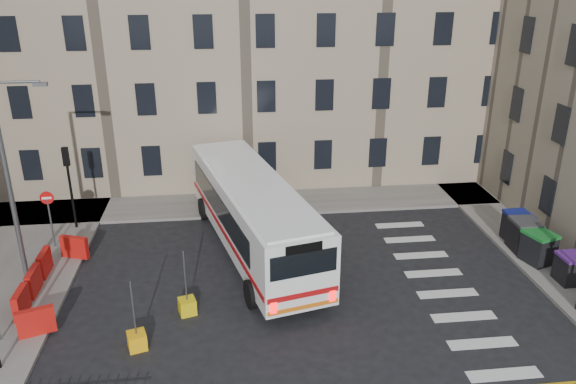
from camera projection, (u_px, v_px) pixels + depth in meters
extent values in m
plane|color=black|center=(342.00, 284.00, 22.97)|extent=(120.00, 120.00, 0.00)
cube|color=slate|center=(201.00, 206.00, 30.23)|extent=(36.00, 3.20, 0.15)
cube|color=slate|center=(506.00, 229.00, 27.58)|extent=(2.40, 26.00, 0.15)
cube|color=gray|center=(180.00, 40.00, 33.53)|extent=(38.00, 10.50, 16.00)
cylinder|color=black|center=(72.00, 197.00, 27.04)|extent=(0.12, 0.12, 3.20)
cube|color=black|center=(66.00, 157.00, 26.27)|extent=(0.28, 0.22, 0.90)
cylinder|color=#595B5E|center=(9.00, 185.00, 21.89)|extent=(0.20, 0.20, 8.00)
cylinder|color=#595B5E|center=(51.00, 222.00, 25.29)|extent=(0.08, 0.08, 2.40)
cube|color=red|center=(46.00, 192.00, 24.73)|extent=(0.60, 0.04, 0.60)
cube|color=red|center=(21.00, 303.00, 20.52)|extent=(0.25, 1.25, 1.00)
cube|color=red|center=(34.00, 281.00, 21.90)|extent=(0.25, 1.25, 1.00)
cube|color=red|center=(45.00, 263.00, 23.28)|extent=(0.25, 1.25, 1.00)
cube|color=red|center=(74.00, 247.00, 24.58)|extent=(1.26, 0.66, 1.00)
cube|color=red|center=(36.00, 322.00, 19.41)|extent=(1.26, 0.66, 1.00)
cube|color=white|center=(252.00, 211.00, 24.96)|extent=(5.64, 12.68, 2.81)
cube|color=black|center=(218.00, 206.00, 24.91)|extent=(2.39, 9.63, 1.12)
cube|color=black|center=(278.00, 198.00, 25.81)|extent=(2.39, 9.63, 1.12)
cube|color=black|center=(219.00, 163.00, 30.25)|extent=(2.42, 0.64, 1.24)
cube|color=black|center=(304.00, 264.00, 19.35)|extent=(2.42, 0.64, 0.90)
cube|color=#A70E10|center=(222.00, 229.00, 24.76)|extent=(2.90, 11.81, 0.20)
cube|color=#A70E10|center=(283.00, 220.00, 25.66)|extent=(2.90, 11.81, 0.20)
cube|color=#FF0C0C|center=(274.00, 308.00, 19.55)|extent=(0.25, 0.11, 0.45)
cube|color=#FF0C0C|center=(332.00, 296.00, 20.27)|extent=(0.25, 0.11, 0.45)
cylinder|color=black|center=(203.00, 209.00, 28.66)|extent=(0.57, 1.17, 1.12)
cylinder|color=black|center=(256.00, 202.00, 29.55)|extent=(0.57, 1.17, 1.12)
cylinder|color=black|center=(251.00, 294.00, 21.21)|extent=(0.57, 1.17, 1.12)
cylinder|color=black|center=(320.00, 281.00, 22.11)|extent=(0.57, 1.17, 1.12)
cube|color=black|center=(570.00, 270.00, 22.65)|extent=(0.90, 1.04, 1.08)
cube|color=#54227F|center=(572.00, 257.00, 22.43)|extent=(0.94, 1.08, 0.11)
cube|color=black|center=(538.00, 249.00, 24.18)|extent=(1.33, 1.44, 1.25)
cube|color=#19732A|center=(541.00, 234.00, 23.92)|extent=(1.39, 1.50, 0.13)
cube|color=black|center=(524.00, 236.00, 25.22)|extent=(1.12, 1.28, 1.29)
cube|color=#39393B|center=(526.00, 222.00, 24.95)|extent=(1.18, 1.34, 0.14)
cube|color=black|center=(517.00, 228.00, 26.06)|extent=(1.05, 1.21, 1.24)
cube|color=navy|center=(519.00, 215.00, 25.81)|extent=(1.10, 1.26, 0.13)
cube|color=#FFB00E|center=(137.00, 341.00, 18.99)|extent=(0.75, 0.75, 0.60)
cube|color=yellow|center=(187.00, 306.00, 20.92)|extent=(0.74, 0.74, 0.60)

